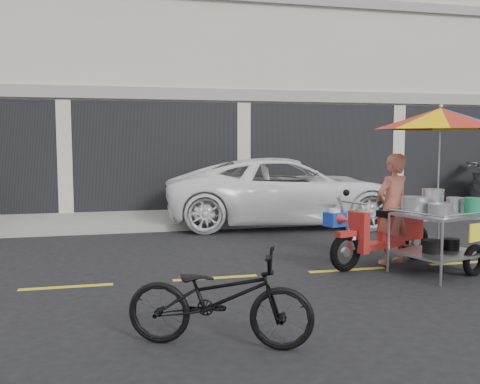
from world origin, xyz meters
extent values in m
plane|color=black|center=(0.00, 0.00, 0.00)|extent=(90.00, 90.00, 0.00)
cube|color=gray|center=(0.00, 5.50, 0.07)|extent=(45.00, 3.00, 0.15)
cube|color=beige|center=(0.00, 10.50, 4.00)|extent=(36.00, 8.00, 8.00)
cube|color=black|center=(0.00, 6.47, 1.45)|extent=(35.28, 0.06, 2.90)
cube|color=gray|center=(0.00, 6.45, 3.10)|extent=(36.00, 0.12, 0.30)
cube|color=gold|center=(0.00, 0.00, 0.00)|extent=(42.00, 0.10, 0.01)
imported|color=white|center=(0.51, 4.37, 0.76)|extent=(5.79, 3.24, 1.53)
imported|color=black|center=(-2.43, -2.45, 0.46)|extent=(1.87, 1.23, 0.93)
torus|color=black|center=(-0.05, -0.05, 0.29)|extent=(0.59, 0.29, 0.58)
torus|color=black|center=(1.40, 0.44, 0.29)|extent=(0.59, 0.29, 0.58)
cylinder|color=#9EA0A5|center=(-0.05, -0.05, 0.29)|extent=(0.15, 0.10, 0.14)
cylinder|color=#9EA0A5|center=(1.40, 0.44, 0.29)|extent=(0.15, 0.10, 0.14)
cube|color=red|center=(-0.05, -0.05, 0.56)|extent=(0.35, 0.22, 0.08)
cylinder|color=#9EA0A5|center=(-0.05, -0.05, 0.71)|extent=(0.37, 0.17, 0.82)
cube|color=red|center=(0.19, 0.03, 0.56)|extent=(0.23, 0.37, 0.61)
cube|color=red|center=(0.62, 0.18, 0.33)|extent=(0.86, 0.53, 0.08)
cube|color=red|center=(1.06, 0.32, 0.56)|extent=(0.81, 0.50, 0.41)
cube|color=black|center=(0.96, 0.29, 0.80)|extent=(0.71, 0.44, 0.10)
cylinder|color=#9EA0A5|center=(0.06, -0.01, 1.02)|extent=(0.21, 0.54, 0.04)
sphere|color=black|center=(0.06, 0.20, 1.14)|extent=(0.10, 0.10, 0.10)
cylinder|color=white|center=(0.06, -0.01, 0.49)|extent=(0.16, 0.16, 0.05)
cube|color=#16339C|center=(-0.27, -0.12, 0.80)|extent=(0.32, 0.30, 0.20)
cylinder|color=white|center=(-0.27, -0.12, 0.92)|extent=(0.21, 0.21, 0.05)
cone|color=red|center=(-0.21, -0.29, 0.82)|extent=(0.25, 0.27, 0.18)
torus|color=black|center=(1.63, -0.72, 0.22)|extent=(0.48, 0.25, 0.47)
cylinder|color=#9EA0A5|center=(0.84, -1.10, 0.43)|extent=(0.05, 0.05, 0.87)
cylinder|color=#9EA0A5|center=(0.54, -0.23, 0.43)|extent=(0.05, 0.05, 0.87)
cylinder|color=#9EA0A5|center=(1.61, 0.13, 0.43)|extent=(0.05, 0.05, 0.87)
cube|color=#9EA0A5|center=(1.22, -0.48, 0.31)|extent=(1.36, 1.23, 0.03)
cube|color=#9EA0A5|center=(1.22, -0.48, 0.87)|extent=(1.36, 1.23, 0.04)
cylinder|color=#9EA0A5|center=(1.37, -0.92, 0.93)|extent=(1.07, 0.38, 0.02)
cylinder|color=#9EA0A5|center=(1.08, -0.05, 0.93)|extent=(1.07, 0.38, 0.02)
cylinder|color=#9EA0A5|center=(0.69, -0.66, 0.93)|extent=(0.32, 0.88, 0.02)
cylinder|color=#9EA0A5|center=(1.75, -0.30, 0.93)|extent=(0.32, 0.88, 0.02)
cylinder|color=#9EA0A5|center=(1.08, -0.05, 0.31)|extent=(0.28, 0.74, 0.04)
cylinder|color=#9EA0A5|center=(1.08, -0.05, 0.82)|extent=(0.28, 0.74, 0.04)
cube|color=yellow|center=(1.52, -0.90, 0.66)|extent=(0.34, 0.13, 0.25)
cylinder|color=#B7B7BC|center=(0.87, -0.39, 0.99)|extent=(0.50, 0.50, 0.21)
cylinder|color=#B7B7BC|center=(1.25, -0.24, 1.04)|extent=(0.39, 0.39, 0.30)
cylinder|color=#B7B7BC|center=(1.57, -0.31, 0.98)|extent=(0.31, 0.31, 0.18)
cylinder|color=#B7B7BC|center=(1.04, -0.74, 0.96)|extent=(0.41, 0.41, 0.15)
cylinder|color=#1B8251|center=(1.64, -0.61, 1.00)|extent=(0.28, 0.28, 0.22)
cylinder|color=black|center=(1.08, -0.53, 0.41)|extent=(0.36, 0.36, 0.18)
cylinder|color=black|center=(1.46, -0.40, 0.40)|extent=(0.31, 0.31, 0.16)
cylinder|color=#9EA0A5|center=(1.24, -0.37, 1.63)|extent=(0.03, 0.03, 1.53)
sphere|color=#9EA0A5|center=(1.24, -0.37, 2.42)|extent=(0.06, 0.06, 0.06)
imported|color=#B86251|center=(0.86, 0.26, 0.86)|extent=(0.73, 0.59, 1.73)
camera|label=1|loc=(-3.37, -7.23, 1.94)|focal=40.00mm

